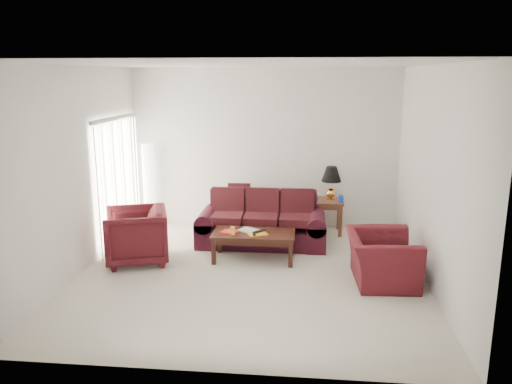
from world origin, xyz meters
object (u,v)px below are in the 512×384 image
at_px(end_table, 327,216).
at_px(floor_lamp, 149,185).
at_px(sofa, 262,220).
at_px(armchair_left, 136,236).
at_px(armchair_right, 381,258).
at_px(coffee_table, 254,246).

distance_m(end_table, floor_lamp, 3.41).
relative_size(sofa, floor_lamp, 1.34).
relative_size(armchair_left, armchair_right, 0.88).
xyz_separation_m(floor_lamp, armchair_right, (4.05, -2.27, -0.47)).
bearing_deg(armchair_left, coffee_table, 80.38).
distance_m(armchair_left, coffee_table, 1.84).
distance_m(sofa, coffee_table, 0.77).
bearing_deg(sofa, floor_lamp, 154.13).
distance_m(floor_lamp, armchair_right, 4.66).
relative_size(armchair_right, coffee_table, 0.83).
distance_m(sofa, armchair_left, 2.13).
bearing_deg(floor_lamp, sofa, -20.70).
bearing_deg(end_table, armchair_right, -73.15).
relative_size(floor_lamp, armchair_left, 1.74).
relative_size(end_table, coffee_table, 0.48).
height_order(sofa, armchair_right, sofa).
distance_m(sofa, armchair_right, 2.31).
relative_size(sofa, armchair_right, 2.04).
distance_m(sofa, floor_lamp, 2.41).
bearing_deg(armchair_right, armchair_left, 80.50).
xyz_separation_m(sofa, armchair_right, (1.82, -1.43, -0.10)).
height_order(end_table, coffee_table, end_table).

